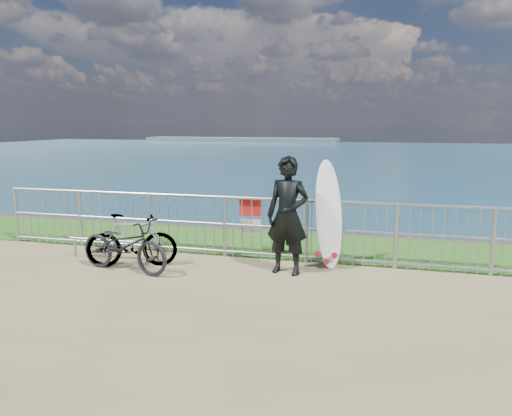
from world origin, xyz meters
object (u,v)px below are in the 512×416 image
(surfer, at_px, (288,216))
(bicycle_far, at_px, (132,240))
(surfboard, at_px, (328,218))
(bicycle_near, at_px, (124,245))

(surfer, distance_m, bicycle_far, 2.69)
(surfboard, relative_size, bicycle_near, 1.07)
(surfer, distance_m, surfboard, 0.81)
(bicycle_far, bearing_deg, surfer, -101.83)
(surfboard, height_order, bicycle_far, surfboard)
(surfboard, distance_m, bicycle_far, 3.35)
(surfer, relative_size, surfboard, 1.04)
(surfer, height_order, bicycle_near, surfer)
(surfer, bearing_deg, surfboard, 51.99)
(surfer, xyz_separation_m, surfboard, (0.59, 0.54, -0.11))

